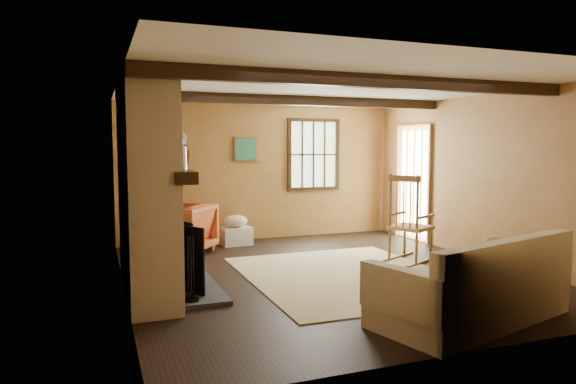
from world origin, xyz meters
name	(u,v)px	position (x,y,z in m)	size (l,w,h in m)	color
ground	(326,273)	(0.00, 0.00, 0.00)	(5.50, 5.50, 0.00)	black
room_envelope	(334,148)	(0.22, 0.26, 1.63)	(5.02, 5.52, 2.44)	#A86C3B
fireplace	(148,195)	(-2.23, 0.00, 1.10)	(1.02, 2.30, 2.40)	brown
rug	(347,275)	(0.20, -0.20, 0.00)	(2.50, 3.00, 0.01)	beige
rocking_chair	(409,225)	(1.42, 0.24, 0.53)	(1.03, 0.84, 1.26)	tan
sofa	(476,290)	(0.57, -2.15, 0.29)	(2.20, 1.40, 0.82)	silver
firewood_pile	(156,241)	(-1.89, 2.43, 0.13)	(0.70, 0.13, 0.26)	brown
laundry_basket	(236,236)	(-0.60, 2.32, 0.15)	(0.50, 0.38, 0.30)	silver
basket_pillow	(235,221)	(-0.60, 2.32, 0.40)	(0.40, 0.32, 0.20)	silver
armchair	(182,229)	(-1.55, 1.94, 0.38)	(0.82, 0.84, 0.77)	#BF6026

